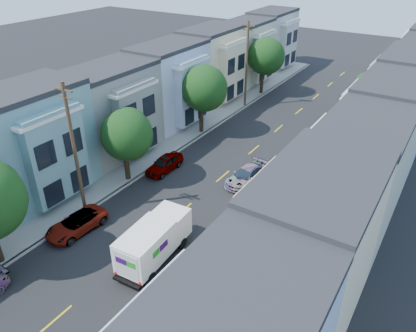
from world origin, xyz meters
The scene contains 22 objects.
ground centered at (0.00, 0.00, 0.00)m, with size 160.00×160.00×0.00m, color black.
road_slab centered at (0.00, 15.00, 0.01)m, with size 12.00×70.00×0.02m, color black.
curb_left centered at (-6.05, 15.00, 0.07)m, with size 0.30×70.00×0.15m, color gray.
curb_right centered at (6.05, 15.00, 0.07)m, with size 0.30×70.00×0.15m, color gray.
sidewalk_left centered at (-7.35, 15.00, 0.07)m, with size 2.60×70.00×0.15m, color gray.
sidewalk_right centered at (7.35, 15.00, 0.07)m, with size 2.60×70.00×0.15m, color gray.
centerline centered at (0.00, 15.00, 0.00)m, with size 0.12×70.00×0.01m, color gold.
townhouse_row_left centered at (-11.15, 15.00, 0.00)m, with size 5.00×70.00×8.50m, color beige.
townhouse_row_right centered at (11.15, 15.00, 0.00)m, with size 5.00×70.00×8.50m, color beige.
tree_c centered at (-6.30, 7.16, 4.34)m, with size 4.23×4.23×6.47m.
tree_d centered at (-6.30, 18.68, 4.92)m, with size 4.70×4.70×7.29m.
tree_e centered at (-6.30, 33.21, 5.02)m, with size 4.70×4.70×7.39m.
tree_far_r centered at (6.89, 30.76, 3.94)m, with size 3.07×3.07×5.53m.
utility_pole_near centered at (-6.30, 2.00, 5.15)m, with size 1.60×0.26×10.00m.
utility_pole_far centered at (-6.30, 28.00, 5.15)m, with size 1.60×0.26×10.00m.
fedex_truck centered at (1.58, 0.69, 1.52)m, with size 2.18×5.67×2.72m.
lead_sedan centered at (2.15, 12.23, 0.67)m, with size 1.86×4.44×1.33m, color black.
parked_left_c centered at (-4.90, -0.03, 0.62)m, with size 2.06×4.46×1.24m, color #BCBCBC.
parked_left_d centered at (-4.90, 10.10, 0.69)m, with size 1.63×4.25×1.38m, color black.
parked_right_b centered at (4.90, -0.34, 0.62)m, with size 1.73×4.11×1.23m, color silver.
parked_right_c centered at (4.90, 17.79, 0.68)m, with size 1.92×4.56×1.37m, color black.
parked_right_d centered at (4.90, 27.38, 0.64)m, with size 2.12×4.61×1.28m, color black.
Camera 1 is at (15.13, -14.33, 18.22)m, focal length 35.00 mm.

